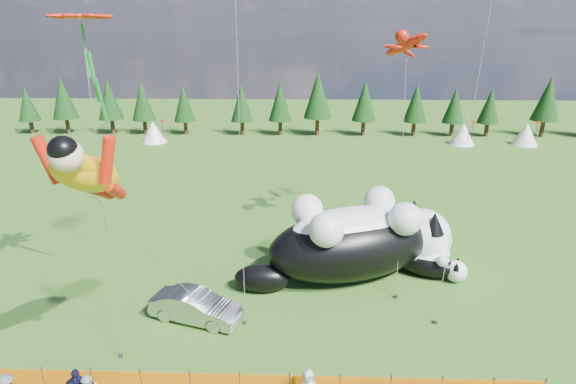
% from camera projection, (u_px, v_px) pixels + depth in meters
% --- Properties ---
extents(ground, '(160.00, 160.00, 0.00)m').
position_uv_depth(ground, '(270.00, 345.00, 20.95)').
color(ground, '#123C0B').
rests_on(ground, ground).
extents(safety_fence, '(22.06, 0.06, 1.10)m').
position_uv_depth(safety_fence, '(265.00, 384.00, 17.95)').
color(safety_fence, '#262626').
rests_on(safety_fence, ground).
extents(tree_line, '(90.00, 4.00, 8.00)m').
position_uv_depth(tree_line, '(292.00, 106.00, 61.92)').
color(tree_line, black).
rests_on(tree_line, ground).
extents(festival_tents, '(50.00, 3.20, 2.80)m').
position_uv_depth(festival_tents, '(376.00, 133.00, 57.78)').
color(festival_tents, white).
rests_on(festival_tents, ground).
extents(cat_large, '(13.13, 7.88, 4.90)m').
position_uv_depth(cat_large, '(361.00, 239.00, 26.31)').
color(cat_large, black).
rests_on(cat_large, ground).
extents(cat_small, '(4.58, 2.91, 1.73)m').
position_uv_depth(cat_small, '(430.00, 263.00, 26.62)').
color(cat_small, black).
rests_on(cat_small, ground).
extents(car, '(4.90, 2.86, 1.53)m').
position_uv_depth(car, '(196.00, 306.00, 22.56)').
color(car, '#B4B3B8').
rests_on(car, ground).
extents(superhero_kite, '(4.82, 7.49, 11.78)m').
position_uv_depth(superhero_kite, '(88.00, 174.00, 15.82)').
color(superhero_kite, '#E39F0B').
rests_on(superhero_kite, ground).
extents(gecko_kite, '(4.83, 10.76, 15.04)m').
position_uv_depth(gecko_kite, '(406.00, 45.00, 27.53)').
color(gecko_kite, red).
rests_on(gecko_kite, ground).
extents(flower_kite, '(3.22, 5.89, 14.95)m').
position_uv_depth(flower_kite, '(81.00, 21.00, 19.37)').
color(flower_kite, red).
rests_on(flower_kite, ground).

